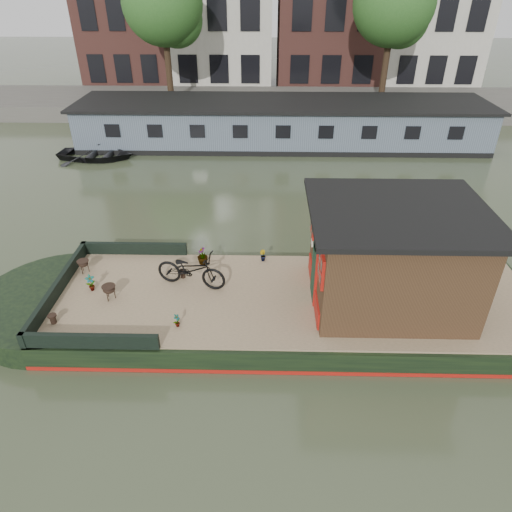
{
  "coord_description": "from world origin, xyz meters",
  "views": [
    {
      "loc": [
        -0.77,
        -9.11,
        7.47
      ],
      "look_at": [
        -1.0,
        0.5,
        1.5
      ],
      "focal_mm": 32.0,
      "sensor_mm": 36.0,
      "label": 1
    }
  ],
  "objects_px": {
    "dinghy": "(95,151)",
    "brazier_rear": "(84,266)",
    "bicycle": "(191,269)",
    "cabin": "(392,255)",
    "potted_plant_a": "(91,283)",
    "brazier_front": "(110,292)"
  },
  "relations": [
    {
      "from": "cabin",
      "to": "brazier_rear",
      "type": "distance_m",
      "value": 7.91
    },
    {
      "from": "potted_plant_a",
      "to": "brazier_front",
      "type": "xyz_separation_m",
      "value": [
        0.57,
        -0.34,
        -0.03
      ]
    },
    {
      "from": "dinghy",
      "to": "bicycle",
      "type": "bearing_deg",
      "value": -146.22
    },
    {
      "from": "brazier_rear",
      "to": "dinghy",
      "type": "height_order",
      "value": "brazier_rear"
    },
    {
      "from": "brazier_front",
      "to": "dinghy",
      "type": "bearing_deg",
      "value": 109.92
    },
    {
      "from": "cabin",
      "to": "brazier_front",
      "type": "relative_size",
      "value": 10.48
    },
    {
      "from": "bicycle",
      "to": "potted_plant_a",
      "type": "relative_size",
      "value": 4.11
    },
    {
      "from": "cabin",
      "to": "potted_plant_a",
      "type": "distance_m",
      "value": 7.39
    },
    {
      "from": "bicycle",
      "to": "potted_plant_a",
      "type": "distance_m",
      "value": 2.53
    },
    {
      "from": "cabin",
      "to": "potted_plant_a",
      "type": "xyz_separation_m",
      "value": [
        -7.32,
        0.13,
        -1.01
      ]
    },
    {
      "from": "cabin",
      "to": "brazier_front",
      "type": "xyz_separation_m",
      "value": [
        -6.75,
        -0.2,
        -1.04
      ]
    },
    {
      "from": "cabin",
      "to": "brazier_front",
      "type": "distance_m",
      "value": 6.83
    },
    {
      "from": "cabin",
      "to": "bicycle",
      "type": "bearing_deg",
      "value": 175.05
    },
    {
      "from": "brazier_front",
      "to": "brazier_rear",
      "type": "xyz_separation_m",
      "value": [
        -1.04,
        1.16,
        -0.01
      ]
    },
    {
      "from": "bicycle",
      "to": "potted_plant_a",
      "type": "xyz_separation_m",
      "value": [
        -2.5,
        -0.28,
        -0.26
      ]
    },
    {
      "from": "bicycle",
      "to": "potted_plant_a",
      "type": "height_order",
      "value": "bicycle"
    },
    {
      "from": "dinghy",
      "to": "brazier_rear",
      "type": "bearing_deg",
      "value": -158.42
    },
    {
      "from": "potted_plant_a",
      "to": "dinghy",
      "type": "relative_size",
      "value": 0.13
    },
    {
      "from": "cabin",
      "to": "dinghy",
      "type": "distance_m",
      "value": 15.98
    },
    {
      "from": "cabin",
      "to": "potted_plant_a",
      "type": "bearing_deg",
      "value": 178.95
    },
    {
      "from": "brazier_rear",
      "to": "brazier_front",
      "type": "bearing_deg",
      "value": -48.14
    },
    {
      "from": "potted_plant_a",
      "to": "brazier_rear",
      "type": "xyz_separation_m",
      "value": [
        -0.46,
        0.82,
        -0.04
      ]
    }
  ]
}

